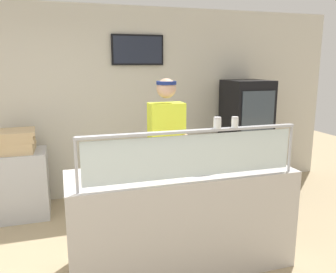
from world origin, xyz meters
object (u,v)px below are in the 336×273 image
(pizza_tray, at_px, (194,167))
(pepper_flake_shaker, at_px, (235,123))
(worker_figure, at_px, (167,148))
(pizza_box_stack, at_px, (15,141))
(drink_fridge, at_px, (245,136))
(parmesan_shaker, at_px, (217,123))
(pizza_server, at_px, (198,165))

(pizza_tray, xyz_separation_m, pepper_flake_shaker, (0.23, -0.33, 0.46))
(worker_figure, xyz_separation_m, pizza_box_stack, (-1.65, 0.98, -0.03))
(pizza_box_stack, bearing_deg, drink_fridge, 0.77)
(parmesan_shaker, bearing_deg, worker_figure, 98.12)
(drink_fridge, xyz_separation_m, pizza_box_stack, (-3.21, -0.04, 0.14))
(pizza_tray, relative_size, worker_figure, 0.28)
(drink_fridge, bearing_deg, pizza_server, -131.15)
(parmesan_shaker, xyz_separation_m, pizza_box_stack, (-1.79, 1.94, -0.45))
(pizza_server, bearing_deg, pizza_box_stack, 133.04)
(worker_figure, bearing_deg, parmesan_shaker, -81.88)
(pizza_tray, relative_size, pizza_server, 1.77)
(worker_figure, bearing_deg, pizza_server, -80.95)
(pizza_server, relative_size, pepper_flake_shaker, 3.07)
(pizza_tray, xyz_separation_m, drink_fridge, (1.50, 1.65, -0.13))
(pizza_server, distance_m, drink_fridge, 2.23)
(pizza_tray, distance_m, pizza_box_stack, 2.35)
(pepper_flake_shaker, height_order, worker_figure, worker_figure)
(pizza_box_stack, bearing_deg, worker_figure, -30.73)
(pizza_server, height_order, pizza_box_stack, pizza_box_stack)
(parmesan_shaker, xyz_separation_m, worker_figure, (-0.14, 0.96, -0.42))
(parmesan_shaker, height_order, pepper_flake_shaker, parmesan_shaker)
(pizza_server, height_order, worker_figure, worker_figure)
(pizza_box_stack, bearing_deg, parmesan_shaker, -47.37)
(pizza_tray, height_order, pepper_flake_shaker, pepper_flake_shaker)
(drink_fridge, bearing_deg, pepper_flake_shaker, -122.51)
(worker_figure, bearing_deg, pizza_box_stack, 149.27)
(parmesan_shaker, relative_size, drink_fridge, 0.06)
(parmesan_shaker, distance_m, drink_fridge, 2.52)
(pizza_box_stack, bearing_deg, pizza_server, -42.89)
(pizza_server, bearing_deg, worker_figure, 94.97)
(worker_figure, height_order, drink_fridge, worker_figure)
(pizza_tray, distance_m, pepper_flake_shaker, 0.61)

